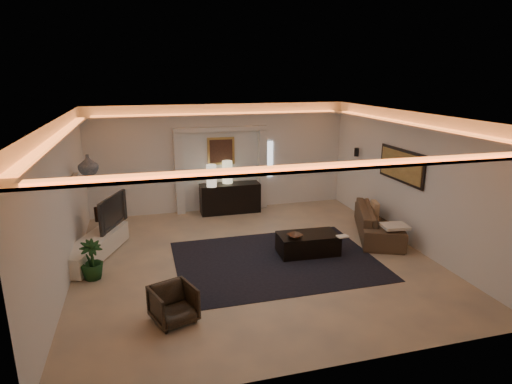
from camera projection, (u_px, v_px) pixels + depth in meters
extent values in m
plane|color=#D3B386|center=(254.00, 259.00, 8.76)|extent=(7.00, 7.00, 0.00)
plane|color=white|center=(254.00, 116.00, 7.98)|extent=(7.00, 7.00, 0.00)
plane|color=white|center=(221.00, 158.00, 11.62)|extent=(7.00, 0.00, 7.00)
plane|color=white|center=(330.00, 265.00, 5.12)|extent=(7.00, 0.00, 7.00)
plane|color=white|center=(62.00, 205.00, 7.48)|extent=(0.00, 7.00, 7.00)
plane|color=white|center=(410.00, 180.00, 9.26)|extent=(0.00, 7.00, 7.00)
cube|color=silver|center=(254.00, 131.00, 8.06)|extent=(7.00, 7.00, 0.04)
cube|color=white|center=(268.00, 159.00, 11.98)|extent=(0.25, 0.03, 1.00)
cube|color=black|center=(276.00, 260.00, 8.67)|extent=(4.00, 3.00, 0.01)
cube|color=silver|center=(179.00, 174.00, 11.33)|extent=(0.22, 0.20, 2.20)
cube|color=silver|center=(262.00, 169.00, 11.92)|extent=(0.22, 0.20, 2.20)
cube|color=silver|center=(221.00, 129.00, 11.32)|extent=(2.52, 0.20, 0.12)
cube|color=tan|center=(221.00, 151.00, 11.54)|extent=(0.74, 0.04, 0.74)
cube|color=#4C2D1E|center=(221.00, 151.00, 11.52)|extent=(0.62, 0.02, 0.62)
cube|color=black|center=(402.00, 166.00, 9.46)|extent=(0.04, 1.64, 0.74)
cube|color=tan|center=(401.00, 166.00, 9.46)|extent=(0.02, 1.50, 0.62)
cylinder|color=black|center=(357.00, 152.00, 11.21)|extent=(0.12, 0.12, 0.22)
cube|color=silver|center=(75.00, 176.00, 8.74)|extent=(0.10, 0.55, 0.04)
cube|color=black|center=(230.00, 198.00, 11.61)|extent=(1.61, 0.51, 0.80)
cylinder|color=beige|center=(211.00, 176.00, 11.14)|extent=(0.34, 0.34, 0.59)
cylinder|color=#F9EBAD|center=(227.00, 173.00, 11.52)|extent=(0.29, 0.29, 0.61)
cube|color=white|center=(95.00, 247.00, 8.77)|extent=(1.32, 2.19, 0.40)
imported|color=black|center=(108.00, 210.00, 9.26)|extent=(1.19, 0.62, 0.70)
cylinder|color=black|center=(97.00, 212.00, 9.65)|extent=(0.14, 0.14, 0.33)
imported|color=slate|center=(88.00, 165.00, 8.67)|extent=(0.48, 0.48, 0.42)
imported|color=#153714|center=(92.00, 260.00, 7.82)|extent=(0.55, 0.55, 0.73)
imported|color=#452818|center=(378.00, 222.00, 9.96)|extent=(2.45, 1.72, 0.67)
cube|color=beige|center=(395.00, 226.00, 9.04)|extent=(0.59, 0.50, 0.06)
cube|color=tan|center=(375.00, 210.00, 10.10)|extent=(0.23, 0.43, 0.41)
cube|color=black|center=(308.00, 244.00, 8.97)|extent=(1.27, 0.73, 0.46)
imported|color=#463022|center=(295.00, 237.00, 8.71)|extent=(0.38, 0.38, 0.07)
cube|color=white|center=(342.00, 237.00, 8.75)|extent=(0.24, 0.18, 0.03)
imported|color=#2D241F|center=(173.00, 304.00, 6.48)|extent=(0.79, 0.80, 0.57)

